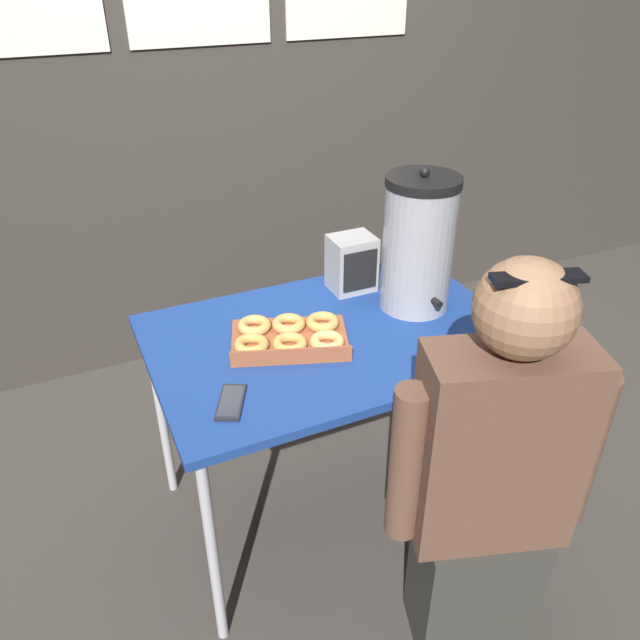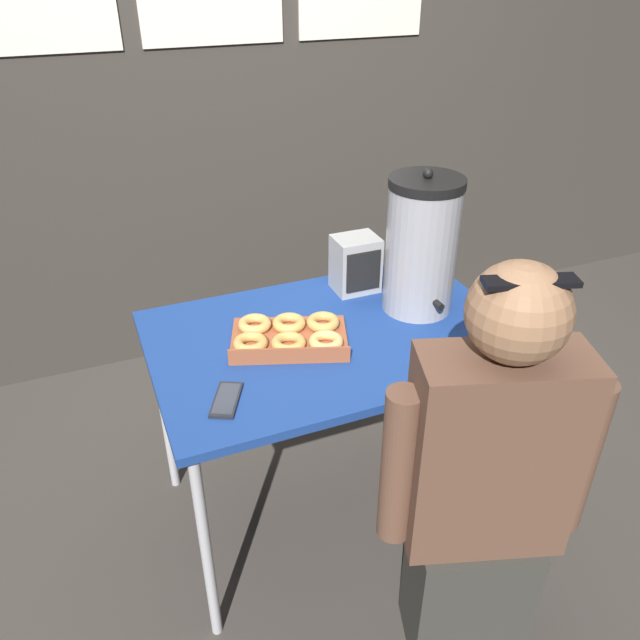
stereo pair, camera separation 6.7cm
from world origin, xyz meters
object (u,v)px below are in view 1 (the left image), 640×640
coffee_urn (418,244)px  person_seated (491,485)px  donut_box (289,336)px  space_heater (352,263)px  cell_phone (231,402)px

coffee_urn → person_seated: (-0.16, -0.67, -0.37)m
donut_box → space_heater: 0.41m
coffee_urn → person_seated: bearing=-103.9°
person_seated → donut_box: bearing=-46.5°
donut_box → person_seated: 0.71m
coffee_urn → space_heater: size_ratio=2.43×
cell_phone → person_seated: bearing=-10.3°
cell_phone → donut_box: bearing=65.9°
donut_box → space_heater: space_heater is taller
cell_phone → person_seated: (0.56, -0.41, -0.16)m
coffee_urn → cell_phone: (-0.72, -0.25, -0.22)m
coffee_urn → cell_phone: 0.79m
coffee_urn → space_heater: coffee_urn is taller
coffee_urn → person_seated: 0.78m
space_heater → cell_phone: bearing=-142.6°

